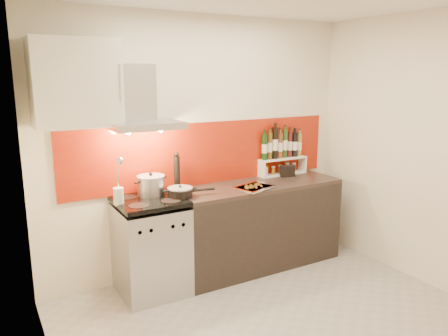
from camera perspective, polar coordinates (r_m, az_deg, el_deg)
floor at (r=3.83m, az=7.57°, el=-19.83°), size 3.40×3.40×0.00m
back_wall at (r=4.49m, az=-2.87°, el=2.93°), size 3.40×0.02×2.60m
left_wall at (r=2.67m, az=-22.07°, el=-4.48°), size 0.02×2.80×2.60m
right_wall at (r=4.56m, az=25.29°, el=1.91°), size 0.02×2.80×2.60m
backsplash at (r=4.52m, az=-2.23°, el=1.96°), size 3.00×0.02×0.64m
range_stove at (r=4.18m, az=-9.49°, el=-10.19°), size 0.60×0.60×0.91m
counter at (r=4.70m, az=4.41°, el=-7.38°), size 1.80×0.60×0.90m
range_hood at (r=4.02m, az=-10.87°, el=7.99°), size 0.62×0.50×0.61m
upper_cabinet at (r=3.85m, az=-18.81°, el=10.48°), size 0.70×0.35×0.72m
stock_pot at (r=4.12m, az=-9.52°, el=-2.27°), size 0.26×0.26×0.22m
saute_pan at (r=4.07m, az=-5.64°, el=-3.11°), size 0.45×0.23×0.11m
utensil_jar at (r=3.91m, az=-13.58°, el=-2.88°), size 0.09×0.14×0.43m
pepper_mill at (r=4.26m, az=-6.18°, el=-0.54°), size 0.06×0.06×0.39m
step_shelf at (r=4.96m, az=7.55°, el=2.06°), size 0.60×0.16×0.54m
caddy_box at (r=4.90m, az=8.29°, el=-0.44°), size 0.17×0.10×0.13m
baking_tray at (r=4.36m, az=3.94°, el=-2.52°), size 0.44×0.38×0.03m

